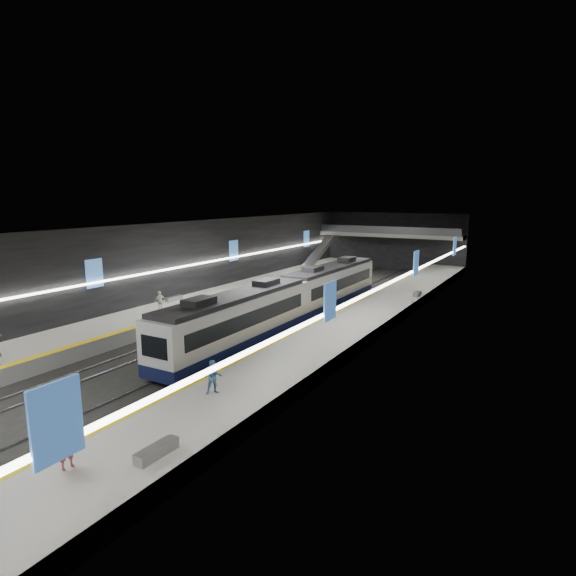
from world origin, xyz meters
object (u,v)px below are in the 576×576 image
Objects in this scene: escalator at (319,252)px; passenger_right_b at (214,377)px; bench_left_far at (174,298)px; train at (291,299)px; bench_right_near at (157,451)px; passenger_right_a at (66,446)px; bench_right_far at (417,294)px; passenger_left_a at (160,301)px.

passenger_right_b is at bearing -70.35° from escalator.
bench_left_far is (-1.55, -26.41, -1.69)m from escalator.
train is 16.51m from passenger_right_b.
train is 17.54× the size of bench_left_far.
passenger_right_a is (-2.11, -2.10, 0.65)m from bench_right_near.
bench_right_far is 0.94× the size of passenger_left_a.
escalator is 43.66m from passenger_right_b.
train is 23.85m from passenger_right_a.
passenger_right_a is at bearing -133.59° from bench_right_near.
bench_right_near reaches higher than bench_right_far.
passenger_left_a reaches higher than passenger_right_b.
passenger_right_b is 0.97× the size of passenger_left_a.
escalator is 4.71× the size of passenger_left_a.
passenger_right_b is (4.68, -15.83, -0.37)m from train.
train is at bearing 9.61° from bench_left_far.
escalator is at bearing 64.70° from passenger_right_b.
bench_right_far is 0.92× the size of passenger_right_a.
bench_right_near is 1.06× the size of passenger_left_a.
bench_left_far is 21.90m from passenger_right_b.
passenger_left_a is (-9.65, -4.77, -0.35)m from train.
passenger_right_a is 1.02× the size of passenger_left_a.
passenger_right_a is (-2.69, -35.33, 0.67)m from bench_right_far.
escalator is 4.61× the size of passenger_right_a.
bench_right_far is (0.58, 33.23, -0.03)m from bench_right_near.
bench_right_far is at bearing 147.34° from passenger_left_a.
train is 16.63× the size of bench_right_near.
bench_right_near is at bearing -117.40° from passenger_right_b.
passenger_right_a is at bearing -73.63° from escalator.
bench_left_far is 1.07× the size of bench_right_far.
escalator is 4.67× the size of bench_left_far.
bench_left_far is 0.95× the size of bench_right_near.
bench_left_far is 1.01× the size of passenger_left_a.
bench_left_far reaches higher than bench_right_far.
passenger_right_b is at bearing -73.54° from train.
escalator is 5.00× the size of bench_right_far.
passenger_right_b is (14.68, -41.10, -1.07)m from escalator.
bench_left_far is 27.05m from bench_right_near.
bench_right_near is 5.83m from passenger_right_b.
bench_right_far is (18.55, 13.02, -0.01)m from bench_left_far.
passenger_right_a reaches higher than passenger_left_a.
escalator is at bearing 20.18° from passenger_right_a.
escalator is at bearing 111.59° from train.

